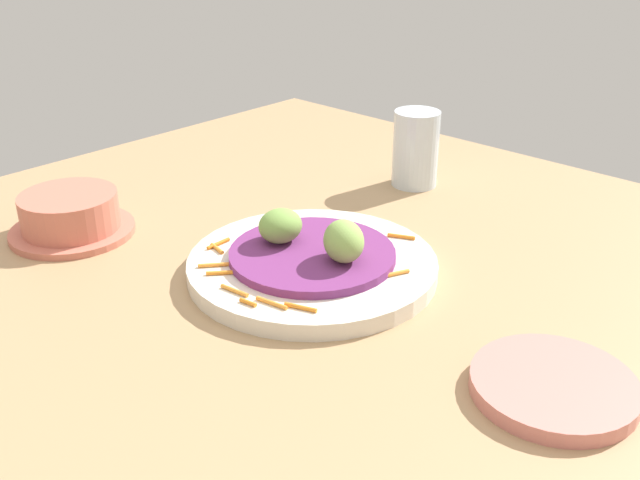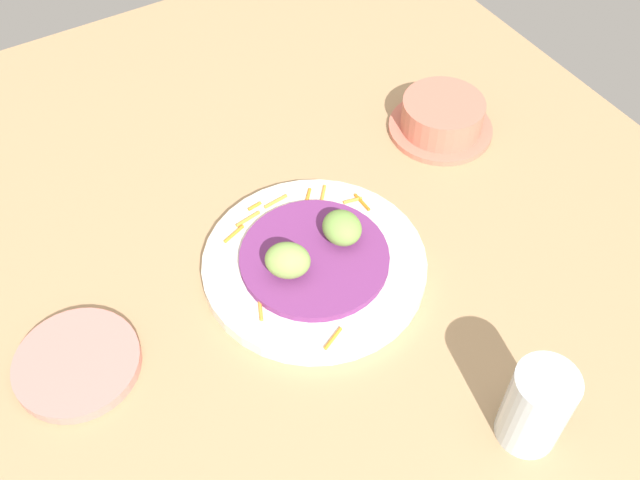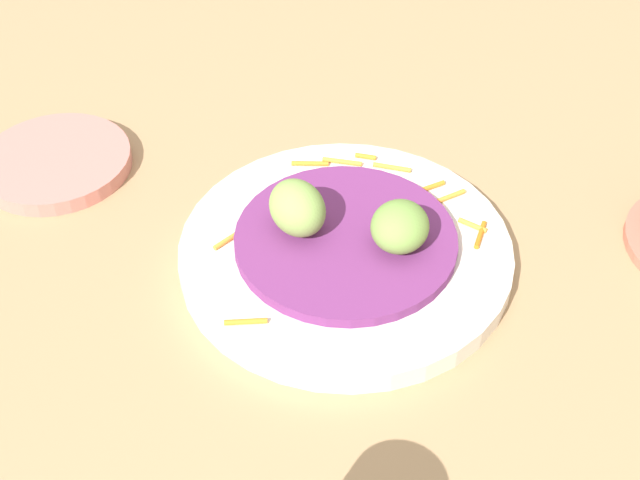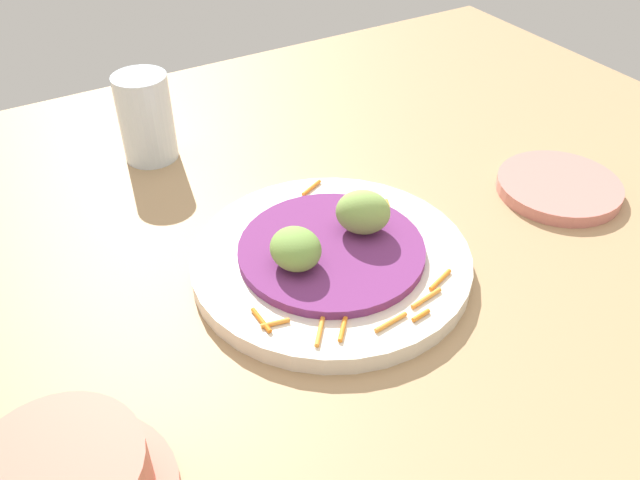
{
  "view_description": "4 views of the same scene",
  "coord_description": "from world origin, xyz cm",
  "px_view_note": "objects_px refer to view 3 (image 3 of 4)",
  "views": [
    {
      "loc": [
        42.9,
        -42.92,
        38.16
      ],
      "look_at": [
        -4.42,
        7.87,
        4.96
      ],
      "focal_mm": 41.4,
      "sensor_mm": 36.0,
      "label": 1
    },
    {
      "loc": [
        22.21,
        50.58,
        69.34
      ],
      "look_at": [
        -4.52,
        5.85,
        6.72
      ],
      "focal_mm": 41.04,
      "sensor_mm": 36.0,
      "label": 2
    },
    {
      "loc": [
        -18.76,
        49.77,
        47.84
      ],
      "look_at": [
        -2.31,
        7.75,
        5.26
      ],
      "focal_mm": 46.6,
      "sensor_mm": 36.0,
      "label": 3
    },
    {
      "loc": [
        -28.56,
        -34.17,
        42.52
      ],
      "look_at": [
        -5.45,
        5.08,
        6.67
      ],
      "focal_mm": 37.35,
      "sensor_mm": 36.0,
      "label": 4
    }
  ],
  "objects_px": {
    "main_plate": "(345,252)",
    "guac_scoop_left": "(400,226)",
    "guac_scoop_center": "(294,207)",
    "side_plate_small": "(56,162)"
  },
  "relations": [
    {
      "from": "main_plate",
      "to": "guac_scoop_center",
      "type": "distance_m",
      "value": 0.06
    },
    {
      "from": "main_plate",
      "to": "guac_scoop_center",
      "type": "relative_size",
      "value": 5.1
    },
    {
      "from": "main_plate",
      "to": "guac_scoop_left",
      "type": "bearing_deg",
      "value": -171.58
    },
    {
      "from": "guac_scoop_left",
      "to": "guac_scoop_center",
      "type": "distance_m",
      "value": 0.08
    },
    {
      "from": "main_plate",
      "to": "side_plate_small",
      "type": "relative_size",
      "value": 1.96
    },
    {
      "from": "main_plate",
      "to": "guac_scoop_center",
      "type": "height_order",
      "value": "guac_scoop_center"
    },
    {
      "from": "guac_scoop_center",
      "to": "side_plate_small",
      "type": "xyz_separation_m",
      "value": [
        0.24,
        -0.02,
        -0.04
      ]
    },
    {
      "from": "guac_scoop_center",
      "to": "side_plate_small",
      "type": "relative_size",
      "value": 0.38
    },
    {
      "from": "guac_scoop_left",
      "to": "guac_scoop_center",
      "type": "relative_size",
      "value": 0.96
    },
    {
      "from": "guac_scoop_left",
      "to": "guac_scoop_center",
      "type": "height_order",
      "value": "guac_scoop_center"
    }
  ]
}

